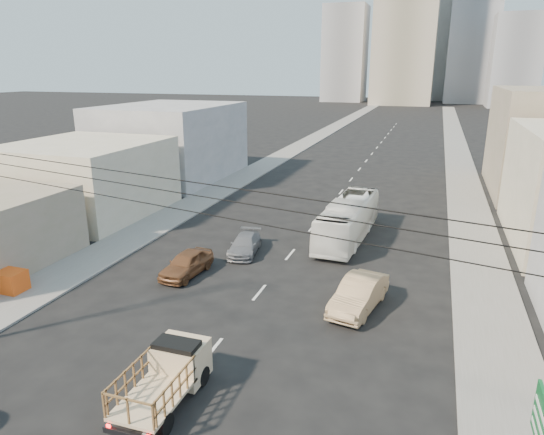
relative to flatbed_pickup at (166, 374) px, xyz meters
The scene contains 17 objects.
sidewalk_left 66.53m from the flatbed_pickup, 100.02° to the left, with size 3.50×180.00×0.12m, color slate.
sidewalk_right 66.60m from the flatbed_pickup, 79.68° to the left, with size 3.50×180.00×0.12m, color slate.
lane_dashes 48.52m from the flatbed_pickup, 89.79° to the left, with size 0.15×104.00×0.01m.
flatbed_pickup is the anchor object (origin of this frame).
city_bus 20.08m from the flatbed_pickup, 80.81° to the left, with size 2.45×10.47×2.92m, color white.
sedan_brown 11.44m from the flatbed_pickup, 114.42° to the left, with size 1.68×4.17×1.42m, color brown.
sedan_tan 10.93m from the flatbed_pickup, 59.14° to the left, with size 1.70×4.89×1.61m, color tan.
sedan_grey 15.07m from the flatbed_pickup, 100.56° to the left, with size 1.70×4.18×1.21m, color slate.
overhead_wires 8.42m from the flatbed_pickup, 86.67° to the right, with size 23.01×5.02×0.72m.
crate_stack 13.85m from the flatbed_pickup, 157.86° to the left, with size 1.80×1.20×1.14m.
bldg_left_mid 27.18m from the flatbed_pickup, 133.98° to the left, with size 11.00×12.00×6.00m, color #BFB79A.
bldg_left_far 39.66m from the flatbed_pickup, 119.25° to the left, with size 12.00×16.00×8.00m, color gray.
high_rise_tower 168.06m from the flatbed_pickup, 91.32° to the left, with size 20.00×20.00×60.00m, color gray.
midrise_ne 182.41m from the flatbed_pickup, 84.25° to the left, with size 16.00×16.00×40.00m, color gray.
midrise_nw 178.11m from the flatbed_pickup, 98.37° to the left, with size 15.00×15.00×34.00m, color gray.
midrise_back 196.72m from the flatbed_pickup, 88.19° to the left, with size 18.00×18.00×44.00m, color gray.
midrise_east 163.83m from the flatbed_pickup, 79.35° to the left, with size 14.00×14.00×28.00m, color gray.
Camera 1 is at (8.32, -8.72, 11.73)m, focal length 32.00 mm.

